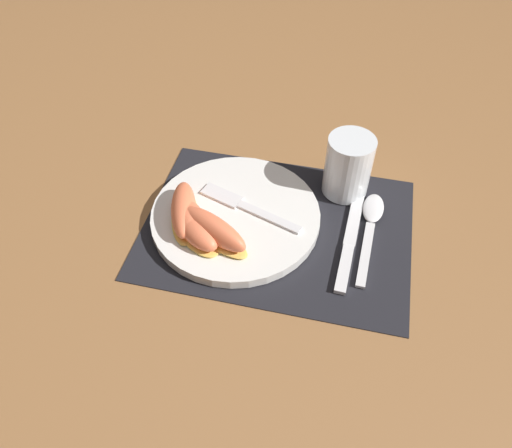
# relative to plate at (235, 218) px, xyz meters

# --- Properties ---
(ground_plane) EXTENTS (3.00, 3.00, 0.00)m
(ground_plane) POSITION_rel_plate_xyz_m (0.07, 0.00, -0.01)
(ground_plane) COLOR olive
(placemat) EXTENTS (0.42, 0.31, 0.00)m
(placemat) POSITION_rel_plate_xyz_m (0.07, 0.00, -0.01)
(placemat) COLOR black
(placemat) RESTS_ON ground_plane
(plate) EXTENTS (0.27, 0.27, 0.02)m
(plate) POSITION_rel_plate_xyz_m (0.00, 0.00, 0.00)
(plate) COLOR white
(plate) RESTS_ON placemat
(juice_glass) EXTENTS (0.08, 0.08, 0.10)m
(juice_glass) POSITION_rel_plate_xyz_m (0.16, 0.11, 0.04)
(juice_glass) COLOR silver
(juice_glass) RESTS_ON placemat
(knife) EXTENTS (0.03, 0.22, 0.01)m
(knife) POSITION_rel_plate_xyz_m (0.18, 0.00, -0.01)
(knife) COLOR silver
(knife) RESTS_ON placemat
(spoon) EXTENTS (0.04, 0.19, 0.01)m
(spoon) POSITION_rel_plate_xyz_m (0.21, 0.05, -0.00)
(spoon) COLOR silver
(spoon) RESTS_ON placemat
(fork) EXTENTS (0.18, 0.08, 0.00)m
(fork) POSITION_rel_plate_xyz_m (0.01, 0.02, 0.01)
(fork) COLOR silver
(fork) RESTS_ON plate
(citrus_wedge_0) EXTENTS (0.08, 0.13, 0.04)m
(citrus_wedge_0) POSITION_rel_plate_xyz_m (-0.07, -0.02, 0.02)
(citrus_wedge_0) COLOR #F7C656
(citrus_wedge_0) RESTS_ON plate
(citrus_wedge_1) EXTENTS (0.10, 0.11, 0.04)m
(citrus_wedge_1) POSITION_rel_plate_xyz_m (-0.06, -0.04, 0.02)
(citrus_wedge_1) COLOR #F7C656
(citrus_wedge_1) RESTS_ON plate
(citrus_wedge_2) EXTENTS (0.11, 0.10, 0.04)m
(citrus_wedge_2) POSITION_rel_plate_xyz_m (-0.04, -0.06, 0.02)
(citrus_wedge_2) COLOR #F7C656
(citrus_wedge_2) RESTS_ON plate
(citrus_wedge_3) EXTENTS (0.14, 0.09, 0.04)m
(citrus_wedge_3) POSITION_rel_plate_xyz_m (-0.02, -0.05, 0.03)
(citrus_wedge_3) COLOR #F7C656
(citrus_wedge_3) RESTS_ON plate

